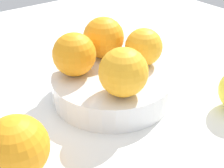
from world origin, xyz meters
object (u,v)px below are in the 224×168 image
Objects in this scene: fruit_bowl at (112,87)px; orange_in_bowl_0 at (145,47)px; orange_in_bowl_2 at (104,38)px; orange_in_bowl_3 at (123,72)px; orange_loose_1 at (17,147)px; orange_in_bowl_1 at (74,54)px.

fruit_bowl is 3.09× the size of orange_in_bowl_0.
orange_in_bowl_3 is (5.06, 11.91, -0.03)cm from orange_in_bowl_2.
orange_loose_1 is (19.22, 6.77, 1.97)cm from fruit_bowl.
orange_loose_1 is at bearing 36.17° from orange_in_bowl_1.
fruit_bowl is 8.24cm from orange_in_bowl_3.
fruit_bowl is 20.47cm from orange_loose_1.
fruit_bowl is at bearing 65.07° from orange_in_bowl_2.
fruit_bowl is at bearing -160.60° from orange_loose_1.
orange_in_bowl_1 is at bearing -41.51° from fruit_bowl.
orange_in_bowl_2 is 12.94cm from orange_in_bowl_3.
orange_in_bowl_2 is (3.67, -6.73, 0.44)cm from orange_in_bowl_0.
orange_in_bowl_2 reaches higher than orange_loose_1.
orange_in_bowl_3 reaches higher than orange_in_bowl_1.
orange_in_bowl_1 is 7.91cm from orange_in_bowl_2.
orange_in_bowl_0 reaches higher than fruit_bowl.
orange_in_bowl_0 is 0.88× the size of orange_in_bowl_2.
orange_in_bowl_2 is at bearing -114.93° from fruit_bowl.
orange_in_bowl_1 is at bearing 18.26° from orange_in_bowl_2.
orange_in_bowl_3 is at bearing 30.67° from orange_in_bowl_0.
orange_loose_1 is (22.22, 13.23, -3.89)cm from orange_in_bowl_2.
orange_in_bowl_2 reaches higher than orange_in_bowl_1.
orange_in_bowl_0 is 26.92cm from orange_loose_1.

